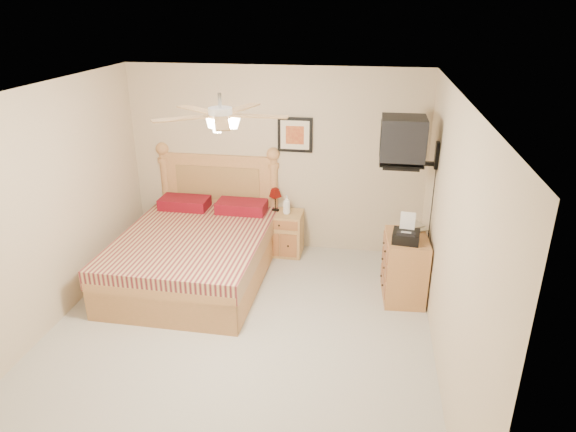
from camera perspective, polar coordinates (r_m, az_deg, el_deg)
name	(u,v)px	position (r m, az deg, el deg)	size (l,w,h in m)	color
floor	(237,337)	(5.52, -5.66, -13.19)	(4.50, 4.50, 0.00)	#ADA99D
ceiling	(226,94)	(4.54, -6.89, 13.32)	(4.00, 4.50, 0.04)	white
wall_back	(275,161)	(6.96, -1.41, 6.17)	(4.00, 0.04, 2.50)	#C9B494
wall_front	(127,391)	(3.11, -17.50, -18.03)	(4.00, 0.04, 2.50)	#C9B494
wall_left	(40,214)	(5.74, -25.87, 0.16)	(0.04, 4.50, 2.50)	#C9B494
wall_right	(450,242)	(4.80, 17.52, -2.75)	(0.04, 4.50, 2.50)	#C9B494
bed	(192,226)	(6.33, -10.63, -1.07)	(1.70, 2.23, 1.44)	#B5874B
nightstand	(282,233)	(7.05, -0.66, -1.88)	(0.55, 0.41, 0.60)	#9E7640
table_lamp	(275,200)	(6.95, -1.42, 1.84)	(0.17, 0.17, 0.32)	#560905
lotion_bottle	(287,205)	(6.86, -0.15, 1.26)	(0.10, 0.10, 0.25)	white
framed_picture	(295,135)	(6.80, 0.79, 9.01)	(0.46, 0.04, 0.46)	black
dresser	(405,267)	(6.12, 12.82, -5.59)	(0.46, 0.66, 0.78)	#A4723B
fax_machine	(407,229)	(5.78, 13.06, -1.38)	(0.29, 0.31, 0.31)	black
magazine_lower	(407,228)	(6.16, 13.03, -1.27)	(0.22, 0.29, 0.03)	beige
magazine_upper	(405,225)	(6.17, 12.92, -0.96)	(0.19, 0.26, 0.02)	gray
wall_tv	(417,142)	(5.85, 14.10, 7.98)	(0.56, 0.46, 0.58)	black
ceiling_fan	(220,115)	(4.38, -7.51, 11.07)	(1.14, 1.14, 0.28)	white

